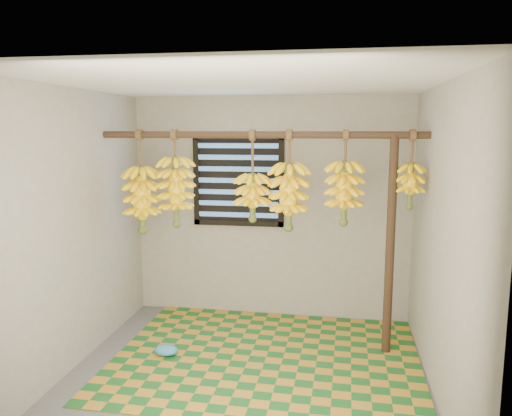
% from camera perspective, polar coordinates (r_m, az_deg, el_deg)
% --- Properties ---
extents(floor, '(3.00, 3.00, 0.01)m').
position_cam_1_polar(floor, '(4.39, -1.25, -18.90)').
color(floor, '#535353').
rests_on(floor, ground).
extents(ceiling, '(3.00, 3.00, 0.01)m').
position_cam_1_polar(ceiling, '(3.90, -1.37, 14.22)').
color(ceiling, silver).
rests_on(ceiling, wall_back).
extents(wall_back, '(3.00, 0.01, 2.40)m').
position_cam_1_polar(wall_back, '(5.44, 1.65, -0.02)').
color(wall_back, gray).
rests_on(wall_back, floor).
extents(wall_left, '(0.01, 3.00, 2.40)m').
position_cam_1_polar(wall_left, '(4.50, -20.50, -2.47)').
color(wall_left, gray).
rests_on(wall_left, floor).
extents(wall_right, '(0.01, 3.00, 2.40)m').
position_cam_1_polar(wall_right, '(3.99, 20.53, -3.89)').
color(wall_right, gray).
rests_on(wall_right, floor).
extents(window, '(1.00, 0.04, 1.00)m').
position_cam_1_polar(window, '(5.43, -2.04, 3.15)').
color(window, black).
rests_on(window, wall_back).
extents(hanging_pole, '(3.00, 0.06, 0.06)m').
position_cam_1_polar(hanging_pole, '(4.57, 0.31, 8.36)').
color(hanging_pole, '#3C261A').
rests_on(hanging_pole, wall_left).
extents(support_post, '(0.08, 0.08, 2.00)m').
position_cam_1_polar(support_post, '(4.66, 15.08, -4.35)').
color(support_post, '#3C261A').
rests_on(support_post, floor).
extents(woven_mat, '(2.76, 2.22, 0.01)m').
position_cam_1_polar(woven_mat, '(4.72, 1.18, -16.71)').
color(woven_mat, '#1A5A21').
rests_on(woven_mat, floor).
extents(plastic_bag, '(0.23, 0.17, 0.09)m').
position_cam_1_polar(plastic_bag, '(4.80, -10.24, -15.70)').
color(plastic_bag, '#3387BE').
rests_on(plastic_bag, woven_mat).
extents(banana_bunch_a, '(0.33, 0.33, 0.99)m').
position_cam_1_polar(banana_bunch_a, '(4.93, -12.91, 0.94)').
color(banana_bunch_a, brown).
rests_on(banana_bunch_a, hanging_pole).
extents(banana_bunch_b, '(0.34, 0.34, 0.92)m').
position_cam_1_polar(banana_bunch_b, '(4.80, -9.14, 1.87)').
color(banana_bunch_b, brown).
rests_on(banana_bunch_b, hanging_pole).
extents(banana_bunch_c, '(0.33, 0.33, 0.85)m').
position_cam_1_polar(banana_bunch_c, '(4.62, -0.39, 1.26)').
color(banana_bunch_c, brown).
rests_on(banana_bunch_c, hanging_pole).
extents(banana_bunch_d, '(0.34, 0.34, 0.92)m').
position_cam_1_polar(banana_bunch_d, '(4.58, 3.76, 1.32)').
color(banana_bunch_d, brown).
rests_on(banana_bunch_d, hanging_pole).
extents(banana_bunch_e, '(0.34, 0.34, 0.85)m').
position_cam_1_polar(banana_bunch_e, '(4.55, 10.05, 1.72)').
color(banana_bunch_e, brown).
rests_on(banana_bunch_e, hanging_pole).
extents(banana_bunch_f, '(0.26, 0.26, 0.70)m').
position_cam_1_polar(banana_bunch_f, '(4.58, 17.22, 2.46)').
color(banana_bunch_f, brown).
rests_on(banana_bunch_f, hanging_pole).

